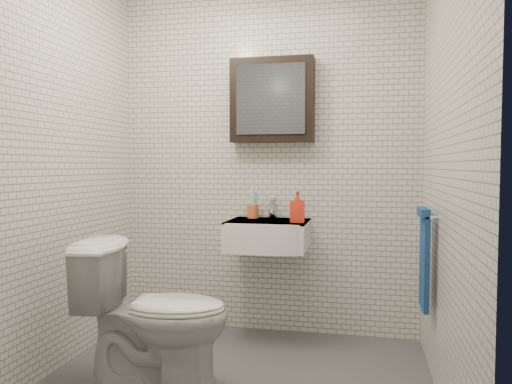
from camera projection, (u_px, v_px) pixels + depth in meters
room_shell at (232, 122)px, 2.69m from camera, size 2.22×2.02×2.51m
washbasin at (267, 235)px, 3.44m from camera, size 0.55×0.50×0.20m
faucet at (272, 209)px, 3.62m from camera, size 0.06×0.20×0.15m
mirror_cabinet at (272, 100)px, 3.58m from camera, size 0.60×0.15×0.60m
towel_rail at (425, 254)px, 2.85m from camera, size 0.09×0.30×0.58m
toothbrush_cup at (253, 210)px, 3.63m from camera, size 0.10×0.10×0.22m
soap_bottle at (297, 207)px, 3.35m from camera, size 0.10×0.10×0.21m
toilet at (155, 314)px, 2.75m from camera, size 0.86×0.56×0.82m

